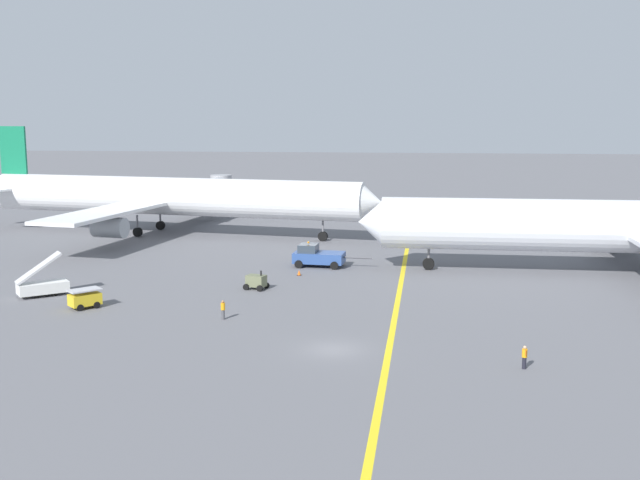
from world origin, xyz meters
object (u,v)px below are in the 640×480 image
at_px(gse_gpu_cart_small, 256,281).
at_px(traffic_cone_wingtip_starboard, 299,273).
at_px(gse_stair_truck_yellow, 42,285).
at_px(airliner_being_pushed, 632,227).
at_px(jet_bridge, 211,189).
at_px(ground_crew_ramp_agent_by_cones, 524,357).
at_px(gse_baggage_cart_trailing, 85,299).
at_px(ground_crew_wing_walker_right, 223,310).
at_px(pushback_tug, 317,256).
at_px(airliner_at_gate_left, 169,197).

height_order(gse_gpu_cart_small, traffic_cone_wingtip_starboard, gse_gpu_cart_small).
bearing_deg(gse_stair_truck_yellow, airliner_being_pushed, 16.58).
bearing_deg(gse_gpu_cart_small, jet_bridge, 109.54).
distance_m(gse_stair_truck_yellow, gse_gpu_cart_small, 20.03).
bearing_deg(ground_crew_ramp_agent_by_cones, jet_bridge, 119.12).
bearing_deg(airliner_being_pushed, jet_bridge, 143.44).
xyz_separation_m(gse_baggage_cart_trailing, traffic_cone_wingtip_starboard, (16.53, 16.17, -0.58)).
bearing_deg(airliner_being_pushed, ground_crew_wing_walker_right, -148.91).
height_order(pushback_tug, traffic_cone_wingtip_starboard, pushback_tug).
xyz_separation_m(ground_crew_wing_walker_right, traffic_cone_wingtip_starboard, (3.55, 18.31, -0.57)).
bearing_deg(ground_crew_ramp_agent_by_cones, pushback_tug, 118.82).
bearing_deg(gse_stair_truck_yellow, airliner_at_gate_left, 90.35).
xyz_separation_m(airliner_being_pushed, gse_stair_truck_yellow, (-57.33, -17.07, -4.05)).
xyz_separation_m(gse_baggage_cart_trailing, ground_crew_wing_walker_right, (12.98, -2.14, -0.01)).
height_order(traffic_cone_wingtip_starboard, jet_bridge, jet_bridge).
distance_m(ground_crew_wing_walker_right, traffic_cone_wingtip_starboard, 18.66).
bearing_deg(ground_crew_ramp_agent_by_cones, airliner_at_gate_left, 128.03).
height_order(gse_baggage_cart_trailing, ground_crew_ramp_agent_by_cones, gse_baggage_cart_trailing).
bearing_deg(jet_bridge, airliner_being_pushed, -36.56).
bearing_deg(airliner_being_pushed, airliner_at_gate_left, 159.81).
distance_m(airliner_at_gate_left, gse_stair_truck_yellow, 38.49).
bearing_deg(traffic_cone_wingtip_starboard, airliner_being_pushed, 7.92).
height_order(airliner_at_gate_left, traffic_cone_wingtip_starboard, airliner_at_gate_left).
xyz_separation_m(airliner_at_gate_left, ground_crew_ramp_agent_by_cones, (42.26, -54.03, -4.52)).
relative_size(airliner_being_pushed, ground_crew_wing_walker_right, 34.98).
bearing_deg(airliner_being_pushed, ground_crew_ramp_agent_by_cones, -114.97).
bearing_deg(gse_baggage_cart_trailing, gse_gpu_cart_small, 34.40).
bearing_deg(gse_gpu_cart_small, gse_baggage_cart_trailing, -145.60).
height_order(gse_baggage_cart_trailing, gse_gpu_cart_small, gse_gpu_cart_small).
distance_m(gse_baggage_cart_trailing, gse_stair_truck_yellow, 7.14).
relative_size(pushback_tug, gse_stair_truck_yellow, 1.87).
bearing_deg(pushback_tug, gse_gpu_cart_small, -109.95).
distance_m(gse_baggage_cart_trailing, gse_gpu_cart_small, 16.23).
height_order(airliner_at_gate_left, ground_crew_ramp_agent_by_cones, airliner_at_gate_left).
bearing_deg(airliner_at_gate_left, pushback_tug, -40.97).
distance_m(airliner_being_pushed, jet_bridge, 71.30).
relative_size(gse_gpu_cart_small, jet_bridge, 0.10).
bearing_deg(jet_bridge, gse_gpu_cart_small, -70.46).
height_order(airliner_at_gate_left, gse_stair_truck_yellow, airliner_at_gate_left).
bearing_deg(gse_stair_truck_yellow, traffic_cone_wingtip_starboard, 28.52).
relative_size(airliner_at_gate_left, gse_stair_truck_yellow, 12.81).
distance_m(gse_gpu_cart_small, ground_crew_wing_walker_right, 11.32).
relative_size(gse_baggage_cart_trailing, traffic_cone_wingtip_starboard, 5.12).
distance_m(airliner_at_gate_left, jet_bridge, 21.32).
relative_size(pushback_tug, traffic_cone_wingtip_starboard, 14.81).
relative_size(traffic_cone_wingtip_starboard, jet_bridge, 0.03).
height_order(airliner_being_pushed, traffic_cone_wingtip_starboard, airliner_being_pushed).
bearing_deg(traffic_cone_wingtip_starboard, pushback_tug, 76.13).
distance_m(airliner_being_pushed, gse_stair_truck_yellow, 59.96).
bearing_deg(jet_bridge, traffic_cone_wingtip_starboard, -64.65).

